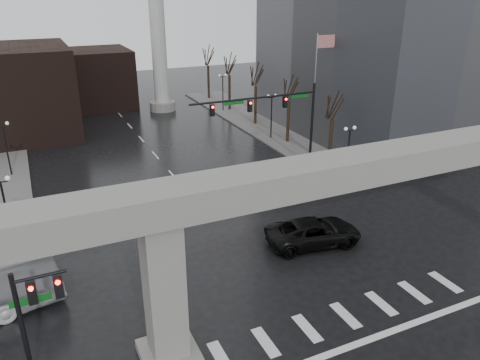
{
  "coord_description": "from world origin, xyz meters",
  "views": [
    {
      "loc": [
        -11.15,
        -16.92,
        16.23
      ],
      "look_at": [
        0.62,
        8.54,
        4.5
      ],
      "focal_mm": 35.0,
      "sensor_mm": 36.0,
      "label": 1
    }
  ],
  "objects": [
    {
      "name": "smokestack",
      "position": [
        6.0,
        46.0,
        13.35
      ],
      "size": [
        3.6,
        3.6,
        30.0
      ],
      "color": "#B8B7B3",
      "rests_on": "ground"
    },
    {
      "name": "tree_right_3",
      "position": [
        14.53,
        42.02,
        2.98
      ],
      "size": [
        1.11,
        1.66,
        8.02
      ],
      "color": "black",
      "rests_on": "ground"
    },
    {
      "name": "signal_left_pole",
      "position": [
        -12.25,
        0.5,
        4.07
      ],
      "size": [
        2.3,
        0.3,
        6.0
      ],
      "color": "black",
      "rests_on": "ground"
    },
    {
      "name": "lamp_right_2",
      "position": [
        13.5,
        42.0,
        3.47
      ],
      "size": [
        1.22,
        0.32,
        5.11
      ],
      "color": "black",
      "rests_on": "ground"
    },
    {
      "name": "building_far_mid",
      "position": [
        -2.0,
        52.0,
        4.0
      ],
      "size": [
        10.0,
        10.0,
        8.0
      ],
      "primitive_type": "cube",
      "color": "black",
      "rests_on": "ground"
    },
    {
      "name": "tree_right_4",
      "position": [
        14.53,
        50.02,
        3.04
      ],
      "size": [
        1.12,
        1.69,
        8.19
      ],
      "color": "black",
      "rests_on": "ground"
    },
    {
      "name": "elevated_guideway",
      "position": [
        1.26,
        0.0,
        6.88
      ],
      "size": [
        48.0,
        2.6,
        8.7
      ],
      "color": "gray",
      "rests_on": "ground"
    },
    {
      "name": "pickup_truck",
      "position": [
        4.92,
        6.04,
        0.89
      ],
      "size": [
        6.81,
        3.91,
        1.79
      ],
      "primitive_type": "imported",
      "rotation": [
        0.0,
        0.0,
        1.42
      ],
      "color": "black",
      "rests_on": "ground"
    },
    {
      "name": "lamp_right_1",
      "position": [
        13.5,
        28.0,
        3.47
      ],
      "size": [
        1.22,
        0.32,
        5.11
      ],
      "color": "black",
      "rests_on": "ground"
    },
    {
      "name": "tree_right_1",
      "position": [
        14.53,
        26.02,
        2.85
      ],
      "size": [
        1.09,
        1.61,
        7.67
      ],
      "color": "black",
      "rests_on": "ground"
    },
    {
      "name": "flagpole_assembly",
      "position": [
        15.29,
        22.0,
        7.53
      ],
      "size": [
        2.06,
        0.12,
        12.0
      ],
      "color": "silver",
      "rests_on": "ground"
    },
    {
      "name": "signal_mast_arm",
      "position": [
        8.99,
        18.8,
        5.83
      ],
      "size": [
        12.12,
        0.43,
        8.0
      ],
      "color": "black",
      "rests_on": "ground"
    },
    {
      "name": "sidewalk_ne",
      "position": [
        26.0,
        36.0,
        0.07
      ],
      "size": [
        28.0,
        36.0,
        0.15
      ],
      "primitive_type": "cube",
      "color": "#615F5C",
      "rests_on": "ground"
    },
    {
      "name": "ground",
      "position": [
        0.0,
        0.0,
        0.0
      ],
      "size": [
        160.0,
        160.0,
        0.0
      ],
      "primitive_type": "plane",
      "color": "black",
      "rests_on": "ground"
    },
    {
      "name": "lamp_left_0",
      "position": [
        -13.5,
        14.0,
        3.47
      ],
      "size": [
        1.22,
        0.32,
        5.11
      ],
      "color": "black",
      "rests_on": "ground"
    },
    {
      "name": "lamp_right_0",
      "position": [
        13.5,
        14.0,
        3.47
      ],
      "size": [
        1.22,
        0.32,
        5.11
      ],
      "color": "black",
      "rests_on": "ground"
    },
    {
      "name": "lamp_left_1",
      "position": [
        -13.5,
        28.0,
        3.47
      ],
      "size": [
        1.22,
        0.32,
        5.11
      ],
      "color": "black",
      "rests_on": "ground"
    },
    {
      "name": "tree_right_0",
      "position": [
        14.53,
        18.02,
        2.79
      ],
      "size": [
        1.09,
        1.58,
        7.5
      ],
      "color": "black",
      "rests_on": "ground"
    },
    {
      "name": "lamp_left_2",
      "position": [
        -13.5,
        42.0,
        3.47
      ],
      "size": [
        1.22,
        0.32,
        5.11
      ],
      "color": "black",
      "rests_on": "ground"
    },
    {
      "name": "tree_right_2",
      "position": [
        14.53,
        34.02,
        2.91
      ],
      "size": [
        1.1,
        1.63,
        7.85
      ],
      "color": "black",
      "rests_on": "ground"
    }
  ]
}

